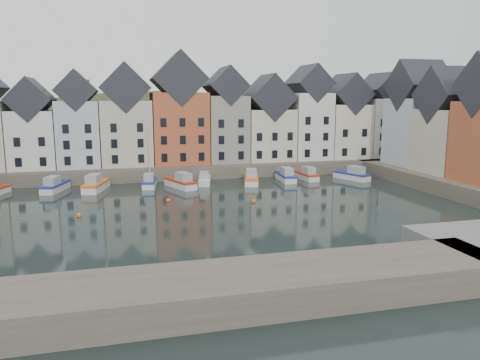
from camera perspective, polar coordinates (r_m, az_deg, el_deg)
name	(u,v)px	position (r m, az deg, el deg)	size (l,w,h in m)	color
ground	(213,215)	(50.62, -3.25, -4.33)	(260.00, 260.00, 0.00)	black
far_quay	(178,167)	(79.53, -7.55, 1.59)	(90.00, 16.00, 2.00)	#4F4A3C
near_wall	(118,301)	(28.53, -14.63, -14.14)	(50.00, 6.00, 2.00)	#4F4A3C
hillside	(166,233)	(108.89, -9.03, -6.38)	(153.60, 70.40, 64.00)	#263219
far_terrace	(198,120)	(77.26, -5.11, 7.26)	(72.37, 8.16, 17.78)	beige
right_terrace	(453,124)	(72.44, 24.56, 6.26)	(8.30, 24.25, 16.36)	silver
mooring_buoys	(171,205)	(55.13, -8.44, -3.07)	(20.50, 5.50, 0.50)	orange
boat_b	(55,186)	(68.06, -21.65, -0.71)	(3.57, 6.42, 2.35)	silver
boat_c	(96,185)	(66.68, -17.18, -0.59)	(3.76, 7.08, 2.60)	silver
boat_d	(149,182)	(67.77, -10.98, -0.23)	(2.56, 5.81, 10.73)	silver
boat_e	(181,183)	(66.33, -7.21, -0.31)	(4.17, 6.74, 2.48)	silver
boat_f	(204,180)	(68.76, -4.35, 0.01)	(2.76, 5.67, 2.09)	silver
boat_g	(251,179)	(69.02, 1.39, 0.18)	(3.65, 6.78, 2.49)	silver
boat_h	(286,176)	(71.48, 5.61, 0.44)	(2.41, 6.30, 2.37)	silver
boat_i	(306,175)	(73.26, 8.10, 0.60)	(2.21, 6.01, 2.27)	silver
boat_j	(353,175)	(74.37, 13.55, 0.59)	(3.96, 6.47, 2.38)	silver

